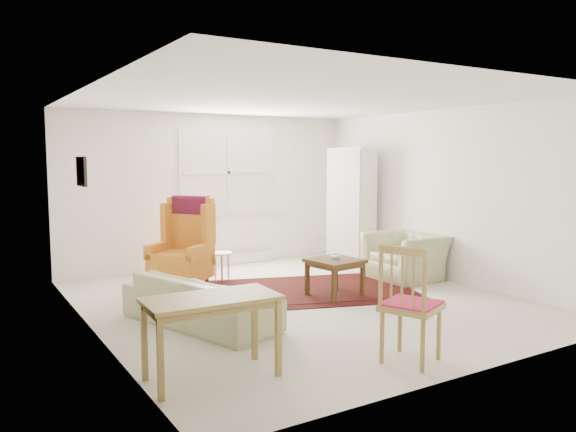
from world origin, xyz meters
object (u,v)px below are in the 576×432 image
stool (222,266)px  desk_chair (411,303)px  armchair (406,252)px  coffee_table (335,278)px  wingback_chair (180,242)px  desk (212,338)px  sofa (200,291)px  cabinet (351,206)px

stool → desk_chair: desk_chair is taller
armchair → coffee_table: size_ratio=1.70×
wingback_chair → stool: bearing=57.8°
stool → desk: 3.72m
desk → stool: bearing=64.2°
sofa → armchair: 3.55m
wingback_chair → desk: wingback_chair is taller
stool → sofa: bearing=-120.6°
armchair → desk: bearing=-63.7°
armchair → desk_chair: bearing=-42.7°
wingback_chair → cabinet: (3.10, 0.15, 0.35)m
armchair → stool: bearing=-119.8°
sofa → stool: (1.13, 1.91, -0.16)m
armchair → coffee_table: 1.57m
armchair → desk: 4.47m
wingback_chair → desk_chair: wingback_chair is taller
sofa → stool: bearing=-49.3°
cabinet → desk_chair: size_ratio=1.86×
sofa → cabinet: bearing=-79.8°
armchair → cabinet: cabinet is taller
cabinet → desk: bearing=-148.4°
sofa → desk: 1.52m
cabinet → desk: 5.32m
coffee_table → desk: (-2.46, -1.68, 0.09)m
wingback_chair → desk: bearing=-56.8°
sofa → wingback_chair: (0.46, 1.81, 0.26)m
stool → coffee_table: bearing=-63.1°
sofa → wingback_chair: wingback_chair is taller
wingback_chair → armchair: bearing=27.4°
armchair → desk: armchair is taller
stool → desk_chair: (0.03, -3.90, 0.32)m
desk → coffee_table: bearing=34.4°
sofa → stool: size_ratio=4.44×
coffee_table → stool: size_ratio=1.46×
desk_chair → wingback_chair: bearing=-12.7°
sofa → cabinet: size_ratio=0.94×
desk → wingback_chair: bearing=73.7°
coffee_table → sofa: bearing=-172.8°
stool → cabinet: cabinet is taller
coffee_table → cabinet: (1.59, 1.71, 0.73)m
stool → desk_chair: bearing=-89.5°
cabinet → sofa: bearing=-159.5°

